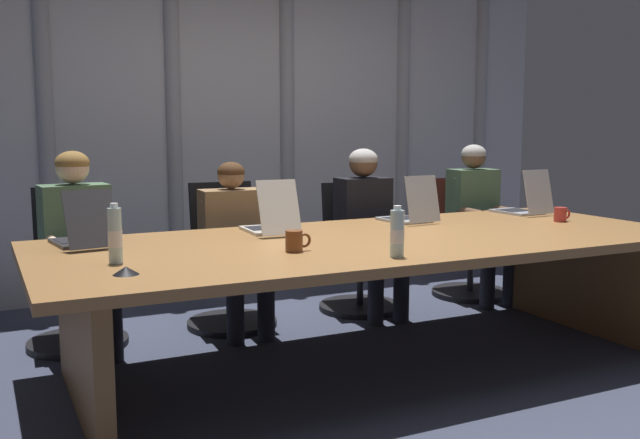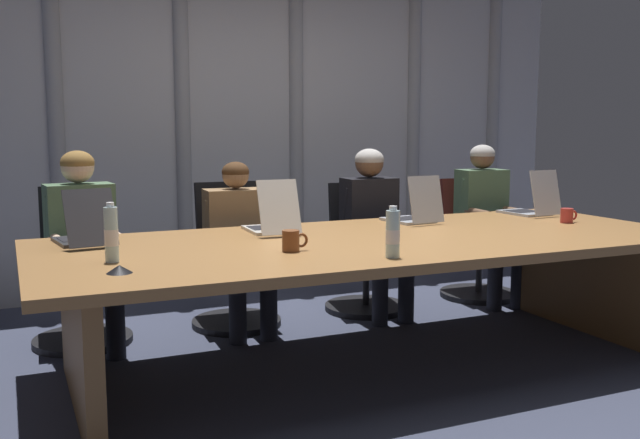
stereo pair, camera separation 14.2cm
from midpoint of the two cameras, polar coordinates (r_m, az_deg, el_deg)
name	(u,v)px [view 2 (the right image)]	position (r m, az deg, el deg)	size (l,w,h in m)	color
ground_plane	(375,364)	(4.12, 5.46, -11.47)	(11.85, 11.85, 0.00)	#383D51
conference_table	(376,263)	(3.97, 5.57, -3.53)	(3.66, 1.48, 0.72)	olive
curtain_backdrop	(248,102)	(5.94, -5.09, 9.39)	(5.93, 0.17, 3.06)	#B2B2B7
laptop_left_end	(84,233)	(3.89, -17.41, -1.07)	(0.31, 0.48, 0.30)	#2D2D33
laptop_left_mid	(271,222)	(4.11, -2.95, -0.23)	(0.25, 0.45, 0.32)	beige
laptop_center	(413,213)	(4.58, 8.39, 0.48)	(0.27, 0.40, 0.31)	#A8ADB7
laptop_right_mid	(531,206)	(5.15, 17.31, 1.02)	(0.25, 0.41, 0.32)	#A8ADB7
office_chair_left_end	(80,285)	(4.65, -17.84, -4.99)	(0.60, 0.60, 0.96)	black
office_chair_left_mid	(234,272)	(4.85, -6.08, -4.18)	(0.60, 0.60, 0.96)	black
office_chair_center	(364,262)	(5.23, 4.34, -3.42)	(0.60, 0.61, 0.92)	black
office_chair_right_mid	(476,252)	(5.76, 13.10, -2.56)	(0.60, 0.60, 0.92)	#511E19
person_left_end	(83,237)	(4.44, -17.57, -1.37)	(0.44, 0.57, 1.19)	#4C6B4C
person_left_mid	(240,236)	(4.65, -5.55, -1.31)	(0.43, 0.56, 1.10)	olive
person_center	(374,220)	(5.04, 5.17, -0.06)	(0.39, 0.55, 1.18)	black
person_right_mid	(487,214)	(5.57, 13.95, 0.45)	(0.40, 0.57, 1.19)	#4C6B4C
water_bottle_primary	(393,234)	(3.36, 7.06, -1.17)	(0.07, 0.07, 0.24)	silver
water_bottle_secondary	(111,235)	(3.34, -15.22, -1.19)	(0.06, 0.06, 0.27)	silver
coffee_mug_near	(292,241)	(3.50, -1.12, -1.73)	(0.13, 0.09, 0.11)	brown
coffee_mug_far	(567,216)	(4.82, 20.02, 0.30)	(0.12, 0.08, 0.09)	#B2332D
conference_mic_left_side	(119,269)	(3.10, -14.52, -3.87)	(0.11, 0.11, 0.04)	black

